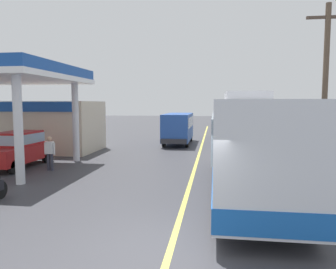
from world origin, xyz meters
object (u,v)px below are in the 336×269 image
object	(u,v)px
car_trailing_behind_bus	(222,127)
pedestrian_near_pump	(50,151)
car_at_pump	(18,147)
coach_bus_main	(248,145)
minibus_opposing_lane	(178,126)

from	to	relation	value
car_trailing_behind_bus	pedestrian_near_pump	bearing A→B (deg)	-116.98
car_at_pump	coach_bus_main	bearing A→B (deg)	-15.12
coach_bus_main	car_trailing_behind_bus	distance (m)	19.49
coach_bus_main	car_at_pump	size ratio (longest dim) A/B	2.63
pedestrian_near_pump	car_trailing_behind_bus	xyz separation A→B (m)	(8.67, 17.02, 0.08)
minibus_opposing_lane	pedestrian_near_pump	world-z (taller)	minibus_opposing_lane
coach_bus_main	minibus_opposing_lane	distance (m)	14.44
coach_bus_main	car_trailing_behind_bus	size ratio (longest dim) A/B	2.63
coach_bus_main	minibus_opposing_lane	size ratio (longest dim) A/B	1.80
pedestrian_near_pump	minibus_opposing_lane	bearing A→B (deg)	66.22
coach_bus_main	minibus_opposing_lane	bearing A→B (deg)	106.47
coach_bus_main	pedestrian_near_pump	xyz separation A→B (m)	(-9.11, 2.46, -0.79)
car_at_pump	minibus_opposing_lane	bearing A→B (deg)	56.95
car_at_pump	minibus_opposing_lane	xyz separation A→B (m)	(7.05, 10.83, 0.46)
car_at_pump	minibus_opposing_lane	size ratio (longest dim) A/B	0.69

